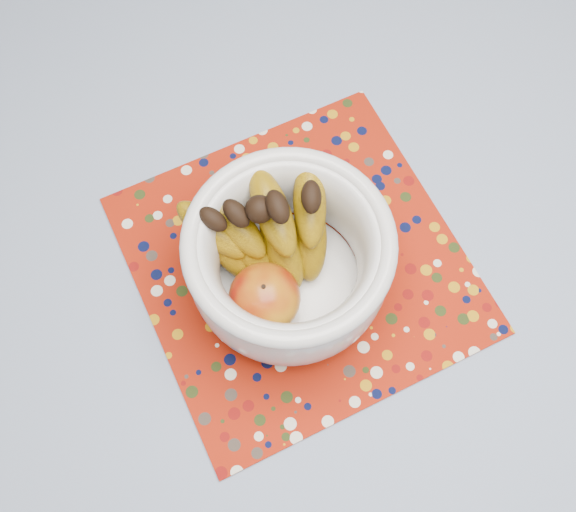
% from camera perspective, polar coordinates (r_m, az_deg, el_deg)
% --- Properties ---
extents(table, '(1.20, 1.20, 0.75)m').
position_cam_1_polar(table, '(0.96, 7.34, -1.58)').
color(table, brown).
rests_on(table, ground).
extents(tablecloth, '(1.32, 1.32, 0.01)m').
position_cam_1_polar(tablecloth, '(0.89, 7.96, 0.27)').
color(tablecloth, slate).
rests_on(tablecloth, table).
extents(placemat, '(0.49, 0.49, 0.00)m').
position_cam_1_polar(placemat, '(0.86, 0.95, -0.67)').
color(placemat, maroon).
rests_on(placemat, tablecloth).
extents(fruit_bowl, '(0.27, 0.24, 0.18)m').
position_cam_1_polar(fruit_bowl, '(0.78, -0.91, 0.19)').
color(fruit_bowl, silver).
rests_on(fruit_bowl, placemat).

